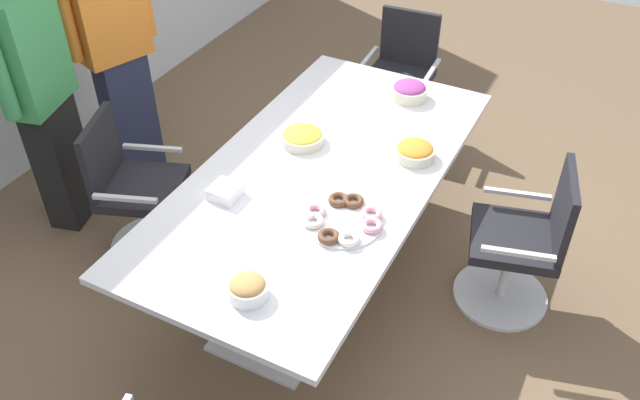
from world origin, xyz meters
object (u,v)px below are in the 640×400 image
at_px(person_standing_0, 40,90).
at_px(napkin_pile, 226,192).
at_px(snack_bowl_chips_orange, 415,151).
at_px(office_chair_2, 522,247).
at_px(conference_table, 320,189).
at_px(snack_bowl_candy_mix, 409,91).
at_px(office_chair_0, 136,195).
at_px(donut_platter, 343,220).
at_px(person_standing_1, 115,44).
at_px(snack_bowl_chips_yellow, 302,136).
at_px(snack_bowl_cookies, 248,288).
at_px(office_chair_3, 400,82).

xyz_separation_m(person_standing_0, napkin_pile, (-0.13, -1.35, -0.17)).
bearing_deg(snack_bowl_chips_orange, office_chair_2, -94.49).
relative_size(conference_table, snack_bowl_candy_mix, 10.58).
xyz_separation_m(office_chair_0, donut_platter, (-0.02, -1.37, 0.36)).
distance_m(snack_bowl_candy_mix, donut_platter, 1.26).
distance_m(person_standing_1, snack_bowl_candy_mix, 1.91).
bearing_deg(napkin_pile, snack_bowl_candy_mix, -19.45).
relative_size(person_standing_1, snack_bowl_chips_orange, 8.14).
bearing_deg(napkin_pile, person_standing_1, 60.17).
bearing_deg(snack_bowl_chips_yellow, snack_bowl_chips_orange, -76.09).
xyz_separation_m(office_chair_2, snack_bowl_candy_mix, (0.64, 0.94, 0.40)).
distance_m(person_standing_0, snack_bowl_cookies, 1.94).
bearing_deg(snack_bowl_cookies, office_chair_0, 62.35).
height_order(office_chair_2, person_standing_0, person_standing_0).
xyz_separation_m(office_chair_2, office_chair_3, (1.38, 1.27, 0.00)).
bearing_deg(office_chair_2, office_chair_0, 90.63).
relative_size(office_chair_0, office_chair_2, 1.00).
xyz_separation_m(conference_table, office_chair_2, (0.30, -1.09, -0.22)).
xyz_separation_m(office_chair_0, person_standing_0, (0.02, 0.60, 0.54)).
distance_m(office_chair_3, snack_bowl_chips_orange, 1.50).
height_order(snack_bowl_chips_orange, donut_platter, snack_bowl_chips_orange).
xyz_separation_m(person_standing_0, donut_platter, (-0.04, -1.98, -0.18)).
bearing_deg(napkin_pile, office_chair_2, -63.37).
xyz_separation_m(person_standing_1, donut_platter, (-0.67, -1.96, -0.20)).
distance_m(office_chair_0, person_standing_1, 1.04).
bearing_deg(person_standing_0, snack_bowl_candy_mix, 108.96).
height_order(person_standing_0, napkin_pile, person_standing_0).
distance_m(conference_table, snack_bowl_cookies, 0.97).
xyz_separation_m(office_chair_0, snack_bowl_chips_yellow, (0.50, -0.87, 0.38)).
height_order(snack_bowl_chips_orange, snack_bowl_chips_yellow, snack_bowl_chips_orange).
bearing_deg(snack_bowl_chips_orange, person_standing_0, 106.86).
relative_size(office_chair_3, napkin_pile, 6.21).
relative_size(conference_table, snack_bowl_chips_yellow, 9.54).
bearing_deg(office_chair_3, snack_bowl_candy_mix, 110.41).
height_order(office_chair_0, snack_bowl_cookies, office_chair_0).
relative_size(conference_table, office_chair_3, 2.64).
bearing_deg(conference_table, snack_bowl_chips_yellow, 47.18).
bearing_deg(snack_bowl_chips_orange, donut_platter, 170.25).
bearing_deg(snack_bowl_chips_orange, snack_bowl_cookies, 168.12).
height_order(person_standing_0, snack_bowl_candy_mix, person_standing_0).
height_order(person_standing_1, donut_platter, person_standing_1).
relative_size(conference_table, office_chair_2, 2.64).
distance_m(person_standing_1, donut_platter, 2.08).
distance_m(conference_table, person_standing_1, 1.74).
height_order(conference_table, office_chair_3, office_chair_3).
relative_size(office_chair_2, person_standing_1, 0.50).
bearing_deg(snack_bowl_chips_yellow, conference_table, -132.82).
bearing_deg(snack_bowl_cookies, person_standing_0, 70.04).
height_order(office_chair_0, office_chair_3, same).
bearing_deg(conference_table, snack_bowl_candy_mix, -8.78).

